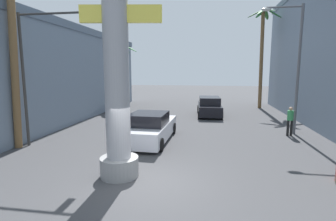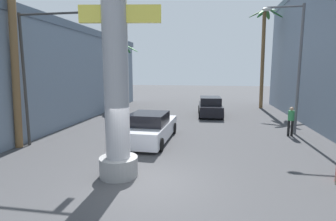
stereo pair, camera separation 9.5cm
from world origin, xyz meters
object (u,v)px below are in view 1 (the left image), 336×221
at_px(car_far, 209,107).
at_px(palm_tree_far_right, 262,47).
at_px(palm_tree_near_left, 11,24).
at_px(palm_tree_far_left, 122,69).
at_px(street_lamp, 293,58).
at_px(car_lead, 150,128).
at_px(pedestrian_mid_right, 290,119).
at_px(neon_sign_pole, 116,40).
at_px(traffic_light_mast, 55,53).

distance_m(car_far, palm_tree_far_right, 8.81).
xyz_separation_m(palm_tree_near_left, palm_tree_far_left, (0.09, 14.93, -2.02)).
distance_m(car_far, palm_tree_near_left, 15.00).
relative_size(palm_tree_near_left, palm_tree_far_right, 1.02).
distance_m(street_lamp, car_lead, 9.12).
relative_size(street_lamp, pedestrian_mid_right, 4.39).
distance_m(neon_sign_pole, street_lamp, 10.99).
relative_size(traffic_light_mast, car_lead, 1.25).
bearing_deg(street_lamp, neon_sign_pole, -135.24).
bearing_deg(street_lamp, car_lead, -159.49).
height_order(traffic_light_mast, palm_tree_far_left, palm_tree_far_left).
xyz_separation_m(traffic_light_mast, car_lead, (4.13, 1.82, -3.85)).
bearing_deg(car_far, palm_tree_far_right, 46.04).
xyz_separation_m(traffic_light_mast, pedestrian_mid_right, (11.83, 4.14, -3.56)).
height_order(palm_tree_far_right, pedestrian_mid_right, palm_tree_far_right).
relative_size(car_far, palm_tree_far_left, 0.72).
bearing_deg(car_lead, car_far, 70.34).
relative_size(car_lead, palm_tree_far_right, 0.54).
height_order(street_lamp, palm_tree_far_right, palm_tree_far_right).
xyz_separation_m(neon_sign_pole, palm_tree_far_right, (8.02, 18.54, 1.21)).
height_order(street_lamp, car_lead, street_lamp).
relative_size(palm_tree_far_left, pedestrian_mid_right, 3.81).
distance_m(neon_sign_pole, palm_tree_near_left, 6.65).
relative_size(street_lamp, palm_tree_far_left, 1.15).
bearing_deg(palm_tree_far_left, palm_tree_near_left, -90.35).
distance_m(neon_sign_pole, palm_tree_far_left, 18.58).
height_order(street_lamp, traffic_light_mast, street_lamp).
distance_m(street_lamp, car_far, 8.28).
bearing_deg(pedestrian_mid_right, neon_sign_pole, -137.18).
xyz_separation_m(car_lead, palm_tree_far_right, (8.00, 13.72, 5.26)).
bearing_deg(neon_sign_pole, car_lead, 89.80).
bearing_deg(street_lamp, palm_tree_near_left, -159.82).
distance_m(traffic_light_mast, car_lead, 5.93).
xyz_separation_m(traffic_light_mast, palm_tree_far_left, (-1.79, 14.59, -0.71)).
distance_m(neon_sign_pole, palm_tree_far_right, 20.24).
height_order(traffic_light_mast, pedestrian_mid_right, traffic_light_mast).
xyz_separation_m(traffic_light_mast, palm_tree_far_right, (12.13, 15.54, 1.41)).
xyz_separation_m(street_lamp, palm_tree_far_left, (-13.70, 9.86, -0.61)).
distance_m(car_lead, palm_tree_far_left, 14.43).
distance_m(street_lamp, palm_tree_far_right, 10.92).
xyz_separation_m(car_lead, pedestrian_mid_right, (7.69, 2.32, 0.29)).
height_order(neon_sign_pole, palm_tree_far_left, neon_sign_pole).
bearing_deg(car_far, neon_sign_pole, -102.97).
relative_size(car_lead, pedestrian_mid_right, 3.05).
distance_m(palm_tree_near_left, palm_tree_far_left, 15.07).
xyz_separation_m(neon_sign_pole, traffic_light_mast, (-4.11, 3.00, -0.21)).
bearing_deg(pedestrian_mid_right, car_lead, -163.19).
distance_m(street_lamp, traffic_light_mast, 12.82).
distance_m(neon_sign_pole, pedestrian_mid_right, 11.17).
distance_m(car_lead, car_far, 9.15).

